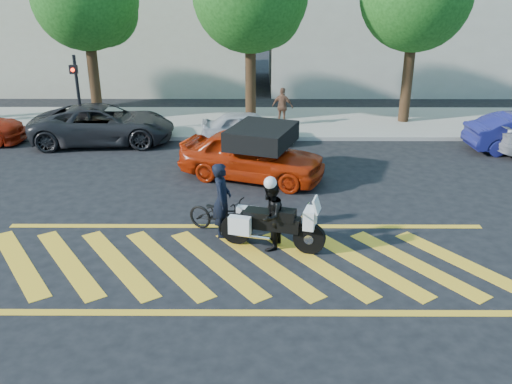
{
  "coord_description": "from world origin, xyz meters",
  "views": [
    {
      "loc": [
        0.32,
        -10.56,
        5.98
      ],
      "look_at": [
        0.27,
        1.64,
        1.05
      ],
      "focal_mm": 38.0,
      "sensor_mm": 36.0,
      "label": 1
    }
  ],
  "objects_px": {
    "officer_bike": "(222,200)",
    "bicycle": "(221,215)",
    "parked_mid_left": "(103,124)",
    "parked_mid_right": "(249,128)",
    "police_motorcycle": "(271,224)",
    "red_convertible": "(252,155)",
    "officer_moto": "(270,216)"
  },
  "relations": [
    {
      "from": "officer_moto",
      "to": "parked_mid_left",
      "type": "relative_size",
      "value": 0.31
    },
    {
      "from": "red_convertible",
      "to": "parked_mid_left",
      "type": "relative_size",
      "value": 0.86
    },
    {
      "from": "parked_mid_right",
      "to": "officer_bike",
      "type": "bearing_deg",
      "value": 174.41
    },
    {
      "from": "officer_bike",
      "to": "parked_mid_left",
      "type": "distance_m",
      "value": 9.21
    },
    {
      "from": "parked_mid_right",
      "to": "police_motorcycle",
      "type": "bearing_deg",
      "value": -177.39
    },
    {
      "from": "officer_bike",
      "to": "police_motorcycle",
      "type": "relative_size",
      "value": 0.76
    },
    {
      "from": "bicycle",
      "to": "police_motorcycle",
      "type": "height_order",
      "value": "police_motorcycle"
    },
    {
      "from": "police_motorcycle",
      "to": "parked_mid_right",
      "type": "xyz_separation_m",
      "value": [
        -0.65,
        8.44,
        0.01
      ]
    },
    {
      "from": "police_motorcycle",
      "to": "red_convertible",
      "type": "relative_size",
      "value": 0.54
    },
    {
      "from": "officer_bike",
      "to": "parked_mid_right",
      "type": "bearing_deg",
      "value": -1.83
    },
    {
      "from": "officer_moto",
      "to": "parked_mid_right",
      "type": "bearing_deg",
      "value": -159.55
    },
    {
      "from": "bicycle",
      "to": "parked_mid_right",
      "type": "height_order",
      "value": "parked_mid_right"
    },
    {
      "from": "officer_bike",
      "to": "bicycle",
      "type": "distance_m",
      "value": 0.47
    },
    {
      "from": "bicycle",
      "to": "police_motorcycle",
      "type": "xyz_separation_m",
      "value": [
        1.21,
        -0.78,
        0.13
      ]
    },
    {
      "from": "officer_moto",
      "to": "bicycle",
      "type": "bearing_deg",
      "value": -107.34
    },
    {
      "from": "bicycle",
      "to": "parked_mid_right",
      "type": "xyz_separation_m",
      "value": [
        0.56,
        7.66,
        0.13
      ]
    },
    {
      "from": "officer_moto",
      "to": "parked_mid_left",
      "type": "xyz_separation_m",
      "value": [
        -6.1,
        8.45,
        -0.09
      ]
    },
    {
      "from": "parked_mid_left",
      "to": "parked_mid_right",
      "type": "distance_m",
      "value": 5.46
    },
    {
      "from": "bicycle",
      "to": "parked_mid_left",
      "type": "xyz_separation_m",
      "value": [
        -4.9,
        7.66,
        0.25
      ]
    },
    {
      "from": "officer_moto",
      "to": "red_convertible",
      "type": "relative_size",
      "value": 0.36
    },
    {
      "from": "red_convertible",
      "to": "officer_bike",
      "type": "bearing_deg",
      "value": -169.82
    },
    {
      "from": "police_motorcycle",
      "to": "officer_bike",
      "type": "bearing_deg",
      "value": 165.92
    },
    {
      "from": "red_convertible",
      "to": "parked_mid_right",
      "type": "distance_m",
      "value": 3.83
    },
    {
      "from": "bicycle",
      "to": "parked_mid_left",
      "type": "height_order",
      "value": "parked_mid_left"
    },
    {
      "from": "officer_bike",
      "to": "red_convertible",
      "type": "xyz_separation_m",
      "value": [
        0.68,
        3.94,
        -0.16
      ]
    },
    {
      "from": "officer_moto",
      "to": "parked_mid_left",
      "type": "height_order",
      "value": "officer_moto"
    },
    {
      "from": "bicycle",
      "to": "parked_mid_right",
      "type": "distance_m",
      "value": 7.68
    },
    {
      "from": "bicycle",
      "to": "red_convertible",
      "type": "height_order",
      "value": "red_convertible"
    },
    {
      "from": "officer_moto",
      "to": "red_convertible",
      "type": "distance_m",
      "value": 4.65
    },
    {
      "from": "parked_mid_left",
      "to": "parked_mid_right",
      "type": "relative_size",
      "value": 1.47
    },
    {
      "from": "officer_moto",
      "to": "red_convertible",
      "type": "xyz_separation_m",
      "value": [
        -0.46,
        4.63,
        -0.05
      ]
    },
    {
      "from": "red_convertible",
      "to": "parked_mid_right",
      "type": "xyz_separation_m",
      "value": [
        -0.17,
        3.83,
        -0.16
      ]
    }
  ]
}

